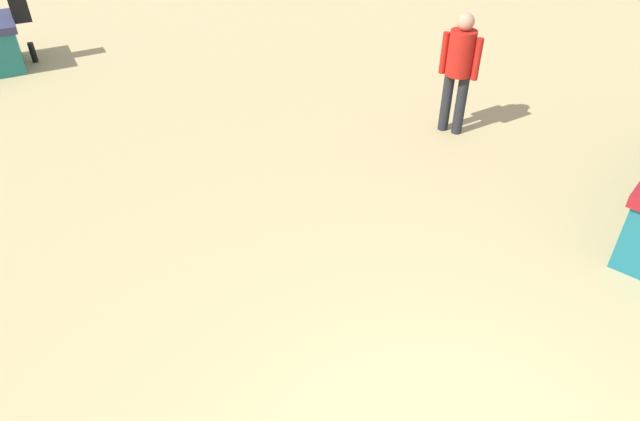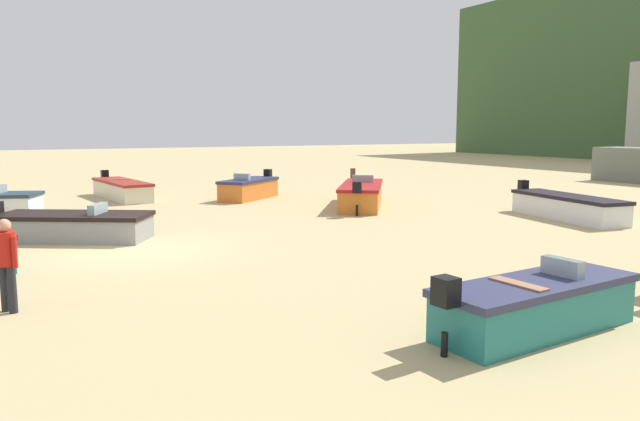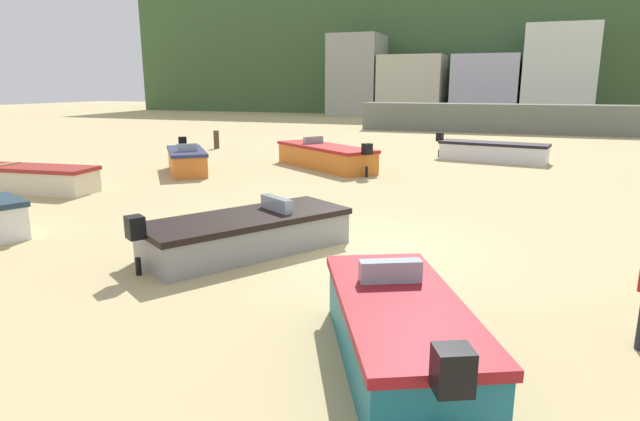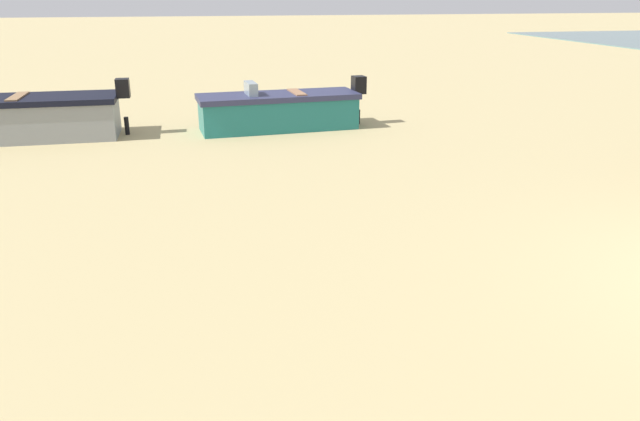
# 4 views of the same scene
# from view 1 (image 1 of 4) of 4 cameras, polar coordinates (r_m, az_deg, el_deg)

# --- Properties ---
(beach_walker_distant) EXTENTS (0.49, 0.47, 1.62)m
(beach_walker_distant) POSITION_cam_1_polar(r_m,az_deg,el_deg) (7.66, 14.09, 14.29)
(beach_walker_distant) COLOR #24262B
(beach_walker_distant) RESTS_ON ground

